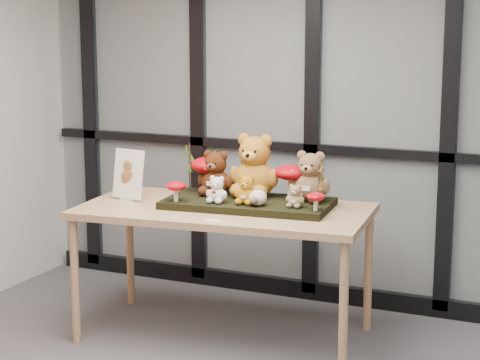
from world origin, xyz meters
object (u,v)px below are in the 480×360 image
at_px(mushroom_front_left, 176,190).
at_px(mushroom_front_right, 316,201).
at_px(bear_tan_back, 311,174).
at_px(mushroom_back_right, 291,180).
at_px(mushroom_back_left, 209,173).
at_px(diorama_tray, 248,203).
at_px(sign_holder, 128,177).
at_px(bear_white_bow, 217,188).
at_px(plush_cream_hedgehog, 258,197).
at_px(bear_pooh_yellow, 255,162).
at_px(bear_small_yellow, 247,188).
at_px(bear_beige_small, 295,195).
at_px(display_table, 224,218).
at_px(bear_brown_medium, 216,171).

bearing_deg(mushroom_front_left, mushroom_front_right, 7.01).
bearing_deg(bear_tan_back, mushroom_back_right, 167.17).
relative_size(bear_tan_back, mushroom_back_left, 1.32).
xyz_separation_m(diorama_tray, sign_holder, (-0.75, -0.12, 0.13)).
relative_size(bear_white_bow, plush_cream_hedgehog, 1.70).
relative_size(bear_white_bow, mushroom_front_left, 1.33).
height_order(bear_pooh_yellow, mushroom_back_left, bear_pooh_yellow).
distance_m(diorama_tray, bear_small_yellow, 0.17).
distance_m(bear_pooh_yellow, bear_beige_small, 0.41).
bearing_deg(bear_tan_back, mushroom_back_left, 177.14).
xyz_separation_m(bear_white_bow, mushroom_back_right, (0.35, 0.29, 0.02)).
height_order(bear_tan_back, mushroom_back_right, bear_tan_back).
height_order(bear_small_yellow, sign_holder, sign_holder).
bearing_deg(bear_white_bow, bear_beige_small, 2.50).
height_order(bear_small_yellow, bear_beige_small, bear_small_yellow).
bearing_deg(diorama_tray, bear_white_bow, -138.94).
bearing_deg(diorama_tray, mushroom_front_left, -155.54).
height_order(mushroom_back_left, sign_holder, sign_holder).
xyz_separation_m(mushroom_front_left, sign_holder, (-0.38, 0.09, 0.04)).
bearing_deg(plush_cream_hedgehog, mushroom_back_left, 146.56).
distance_m(display_table, mushroom_back_left, 0.34).
height_order(bear_brown_medium, bear_beige_small, bear_brown_medium).
bearing_deg(diorama_tray, bear_tan_back, 14.60).
relative_size(diorama_tray, sign_holder, 3.14).
relative_size(bear_beige_small, mushroom_back_left, 0.60).
distance_m(display_table, bear_white_bow, 0.21).
height_order(diorama_tray, bear_tan_back, bear_tan_back).
distance_m(display_table, mushroom_front_left, 0.33).
height_order(plush_cream_hedgehog, mushroom_back_left, mushroom_back_left).
xyz_separation_m(diorama_tray, bear_brown_medium, (-0.24, 0.05, 0.17)).
height_order(mushroom_back_right, mushroom_front_left, mushroom_back_right).
bearing_deg(bear_white_bow, bear_tan_back, 23.81).
bearing_deg(bear_small_yellow, bear_brown_medium, 143.49).
height_order(bear_brown_medium, plush_cream_hedgehog, bear_brown_medium).
bearing_deg(bear_beige_small, plush_cream_hedgehog, -172.89).
xyz_separation_m(mushroom_back_right, mushroom_front_left, (-0.59, -0.36, -0.05)).
distance_m(bear_brown_medium, bear_tan_back, 0.59).
bearing_deg(diorama_tray, bear_brown_medium, 161.30).
distance_m(bear_beige_small, mushroom_back_right, 0.25).
bearing_deg(display_table, bear_tan_back, 17.94).
bearing_deg(plush_cream_hedgehog, sign_holder, 173.85).
bearing_deg(sign_holder, bear_white_bow, 5.77).
xyz_separation_m(display_table, plush_cream_hedgehog, (0.24, -0.05, 0.16)).
bearing_deg(bear_pooh_yellow, mushroom_back_right, -0.02).
height_order(bear_brown_medium, mushroom_front_right, bear_brown_medium).
distance_m(diorama_tray, mushroom_back_left, 0.35).
xyz_separation_m(display_table, mushroom_back_left, (-0.19, 0.17, 0.23)).
xyz_separation_m(display_table, bear_pooh_yellow, (0.11, 0.20, 0.32)).
xyz_separation_m(bear_tan_back, bear_white_bow, (-0.48, -0.27, -0.08)).
bearing_deg(mushroom_front_right, sign_holder, -179.61).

